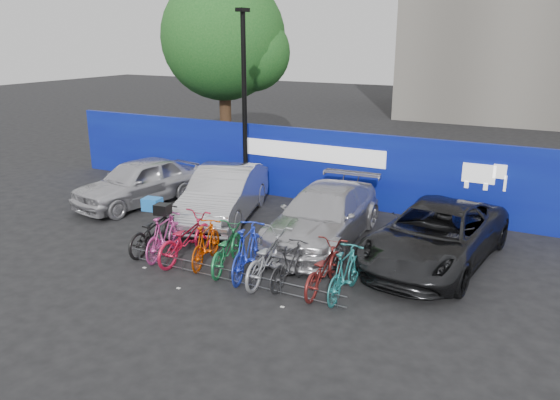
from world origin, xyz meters
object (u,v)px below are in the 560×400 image
Objects in this scene: bike_0 at (154,230)px; bike_7 at (290,264)px; bike_rack at (229,275)px; bike_3 at (206,243)px; car_1 at (224,194)px; bike_9 at (345,272)px; car_0 at (139,182)px; tree at (229,41)px; bike_5 at (247,250)px; bike_2 at (185,238)px; car_2 at (324,216)px; lamppost at (244,100)px; bike_1 at (164,235)px; bike_8 at (323,268)px; car_3 at (436,235)px; bike_4 at (226,248)px; bike_6 at (267,257)px.

bike_0 is 1.24× the size of bike_7.
bike_rack is 3.20× the size of bike_3.
bike_9 is (5.03, -3.07, -0.24)m from car_1.
bike_9 is at bearing -8.78° from car_0.
car_0 is at bearing -19.68° from bike_9.
tree is 11.66m from bike_0.
bike_5 is at bearing -65.68° from car_1.
bike_5 reaches higher than bike_7.
car_2 is at bearing -132.69° from bike_2.
bike_rack is at bearing 57.74° from bike_5.
car_0 is at bearing -46.93° from bike_0.
lamppost is 1.39× the size of car_0.
tree reaches higher than bike_3.
bike_0 reaches higher than bike_rack.
bike_0 is 0.52m from bike_1.
bike_3 is (1.69, -0.12, -0.01)m from bike_0.
tree is 4.72× the size of bike_7.
lamppost is at bearing 118.07° from bike_rack.
bike_8 is at bearing -69.45° from car_2.
bike_9 is (0.51, -0.05, 0.03)m from bike_8.
car_1 reaches higher than bike_7.
tree is 8.32m from car_0.
bike_1 is at bearing -65.86° from tree.
tree is 12.45m from bike_3.
car_0 is 6.75m from bike_5.
car_0 is 7.74m from bike_7.
bike_8 is (3.65, 0.01, -0.04)m from bike_2.
bike_5 is 1.04× the size of bike_8.
bike_2 is at bearing -13.64° from bike_3.
car_1 is 2.70× the size of bike_3.
car_3 is 4.99m from bike_4.
bike_1 is at bearing 154.75° from bike_0.
car_3 is (3.80, 3.21, 0.55)m from bike_rack.
bike_rack is 2.13m from bike_8.
bike_2 is (1.08, -0.12, 0.02)m from bike_0.
bike_rack is 2.88× the size of bike_4.
tree is at bearing 133.24° from car_2.
car_0 is at bearing -19.26° from bike_7.
car_2 reaches higher than bike_4.
bike_5 is (6.95, -10.16, -4.46)m from tree.
car_1 is at bearing 171.60° from car_2.
bike_8 is 1.08× the size of bike_9.
bike_7 is at bearing 164.14° from bike_3.
car_0 is 4.24m from bike_0.
car_1 reaches higher than bike_rack.
bike_6 is (1.15, -0.09, 0.04)m from bike_4.
bike_3 is at bearing -80.36° from car_1.
bike_rack is at bearing -107.42° from car_2.
bike_6 is at bearing 169.58° from bike_5.
car_0 is 8.38m from bike_8.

